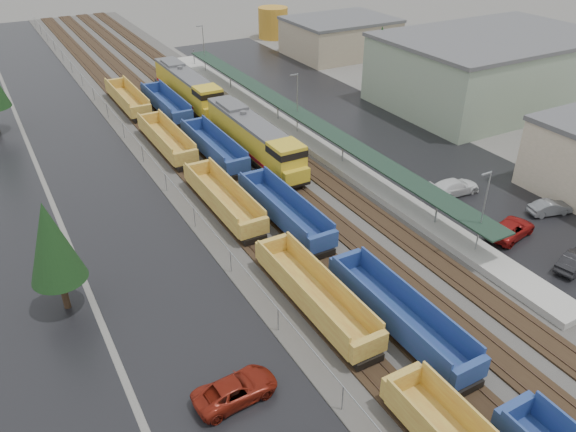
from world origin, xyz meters
name	(u,v)px	position (x,y,z in m)	size (l,w,h in m)	color
ballast_strip	(196,124)	(0.00, 60.00, 0.04)	(20.00, 160.00, 0.08)	#302D2B
trackbed	(196,123)	(0.00, 60.00, 0.16)	(14.60, 160.00, 0.22)	black
west_parking_lot	(79,147)	(-15.00, 60.00, 0.01)	(10.00, 160.00, 0.02)	black
east_commuter_lot	(359,123)	(19.00, 50.00, 0.01)	(16.00, 100.00, 0.02)	black
station_platform	(297,131)	(9.50, 50.01, 0.73)	(3.00, 80.00, 8.00)	#9E9B93
chainlink_fence	(126,130)	(-9.50, 58.44, 1.61)	(0.08, 160.04, 2.02)	gray
industrial_buildings	(490,79)	(37.76, 45.85, 4.25)	(32.52, 75.30, 9.50)	tan
tree_west_near	(51,242)	(-22.00, 30.00, 5.82)	(3.96, 3.96, 9.00)	#332316
tree_east	(380,51)	(28.00, 58.00, 6.47)	(4.40, 4.40, 10.00)	#332316
locomotive_lead	(255,139)	(2.00, 46.65, 2.50)	(3.15, 20.78, 4.70)	black
locomotive_trail	(188,88)	(2.00, 67.65, 2.50)	(3.15, 20.78, 4.70)	black
well_string_yellow	(263,241)	(-6.00, 29.17, 1.23)	(2.84, 97.07, 2.52)	#AE7530
well_string_blue	(334,256)	(-2.00, 24.36, 1.24)	(2.86, 97.39, 2.54)	navy
storage_tank	(273,23)	(31.48, 97.50, 2.99)	(5.98, 5.98, 5.98)	#B98225
parked_car_west_c	(236,390)	(-14.66, 15.97, 0.74)	(5.31, 2.45, 1.48)	maroon
parked_car_east_a	(576,261)	(15.30, 14.67, 0.74)	(4.51, 1.57, 1.49)	black
parked_car_east_b	(511,229)	(14.56, 20.72, 0.74)	(5.33, 2.46, 1.48)	maroon
parked_car_east_c	(455,187)	(15.86, 29.14, 0.79)	(5.44, 2.21, 1.58)	white
parked_car_east_e	(550,208)	(20.90, 21.62, 0.69)	(4.17, 1.45, 1.37)	slate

